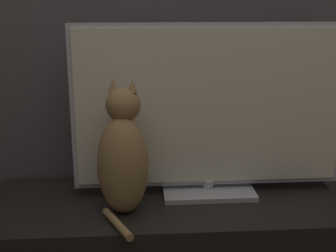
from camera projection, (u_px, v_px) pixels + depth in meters
The scene contains 2 objects.
tv at pixel (210, 113), 1.83m from camera, with size 1.08×0.22×0.68m.
cat at pixel (123, 158), 1.70m from camera, with size 0.21×0.33×0.50m.
Camera 1 is at (-0.11, -0.78, 1.30)m, focal length 50.00 mm.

